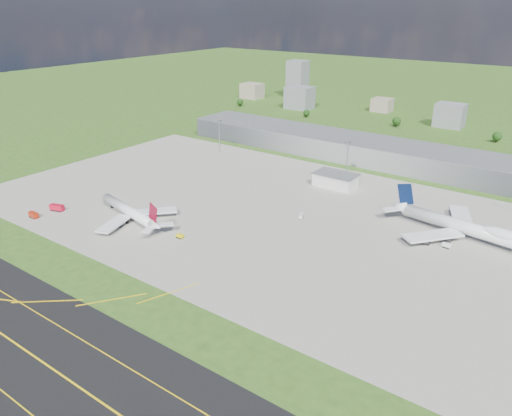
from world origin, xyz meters
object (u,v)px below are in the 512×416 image
Objects in this scene: airliner_red_twin at (131,212)px; fire_truck at (57,208)px; van_white_far at (446,246)px; tug_yellow at (180,236)px; airliner_blue_quad at (466,228)px; crash_tender at (34,215)px; van_white_near at (301,216)px.

airliner_red_twin is 7.10× the size of fire_truck.
airliner_red_twin is at bearing -151.94° from van_white_far.
airliner_blue_quad is at bearing 30.81° from tug_yellow.
van_white_near is at bearing 36.77° from crash_tender.
van_white_far is at bearing 5.72° from fire_truck.
airliner_red_twin reaches higher than fire_truck.
airliner_blue_quad reaches higher than crash_tender.
van_white_near is 76.63m from van_white_far.
airliner_blue_quad is 19.37× the size of tug_yellow.
airliner_red_twin is 37.71m from tug_yellow.
airliner_red_twin is at bearing 2.49° from fire_truck.
airliner_red_twin is 93.49m from van_white_near.
tug_yellow is at bearing -6.86° from fire_truck.
van_white_far is at bearing 27.33° from crash_tender.
fire_truck reaches higher than tug_yellow.
van_white_near is 1.17× the size of van_white_far.
airliner_blue_quad reaches higher than airliner_red_twin.
airliner_blue_quad is 84.71m from van_white_near.
airliner_red_twin is 14.98× the size of tug_yellow.
tug_yellow is (81.80, 15.66, -0.81)m from fire_truck.
airliner_blue_quad is 13.00× the size of crash_tender.
fire_truck is 211.54m from van_white_far.
van_white_near is at bearing -130.11° from airliner_red_twin.
tug_yellow is at bearing 20.13° from crash_tender.
airliner_red_twin reaches higher than van_white_far.
crash_tender is at bearing -114.28° from fire_truck.
airliner_red_twin is 13.97× the size of van_white_far.
crash_tender is 88.34m from tug_yellow.
airliner_red_twin reaches higher than tug_yellow.
fire_truck is 139.14m from van_white_near.
crash_tender is at bearing 104.23° from van_white_near.
van_white_near is at bearing -168.23° from van_white_far.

